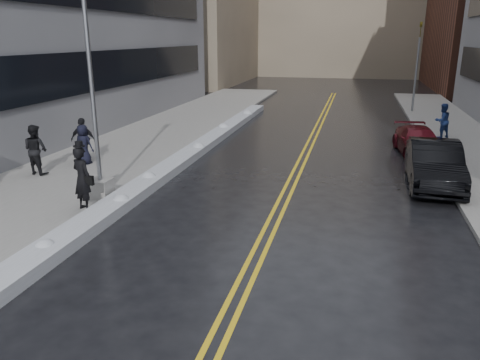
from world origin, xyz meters
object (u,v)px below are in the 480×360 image
Objects in this scene: pedestrian_b at (36,150)px; pedestrian_c at (84,144)px; pedestrian_fedora at (82,178)px; pedestrian_d at (83,140)px; lamppost at (95,125)px; car_maroon at (418,141)px; pedestrian_east at (442,121)px; traffic_signal at (417,64)px; car_black at (434,164)px; fire_hydrant at (459,151)px.

pedestrian_b is 2.00m from pedestrian_c.
pedestrian_d is (-3.07, 5.03, -0.05)m from pedestrian_fedora.
lamppost is 14.36m from car_maroon.
pedestrian_c is at bearing -164.46° from car_maroon.
pedestrian_d is at bearing -165.57° from car_maroon.
pedestrian_east is 0.42× the size of car_maroon.
pedestrian_b is (-15.55, -20.13, -2.30)m from traffic_signal.
pedestrian_east reaches higher than car_black.
fire_hydrant is at bearing -121.27° from pedestrian_fedora.
pedestrian_d reaches higher than car_black.
traffic_signal reaches higher than pedestrian_c.
pedestrian_east is at bearing -141.88° from pedestrian_c.
pedestrian_b is at bearing -159.11° from fire_hydrant.
car_black is at bearing -159.12° from pedestrian_b.
pedestrian_east is at bearing 59.78° from car_maroon.
pedestrian_d is (-0.15, 0.25, 0.11)m from pedestrian_c.
pedestrian_b reaches higher than pedestrian_d.
pedestrian_d is 0.44× the size of car_maroon.
car_maroon is (0.00, 4.87, -0.19)m from car_black.
pedestrian_d is at bearing -52.26° from pedestrian_c.
lamppost reaches higher than car_maroon.
fire_hydrant is at bearing -47.23° from car_maroon.
fire_hydrant is 0.45× the size of pedestrian_c.
car_maroon is (-1.00, -12.73, -2.79)m from traffic_signal.
car_black is at bearing -130.71° from pedestrian_fedora.
car_black is at bearing 22.19° from lamppost.
pedestrian_b reaches higher than car_black.
pedestrian_c is (-14.62, -18.36, -2.44)m from traffic_signal.
pedestrian_b is at bearing 2.85° from pedestrian_east.
pedestrian_fedora is at bearing -150.87° from car_black.
car_black is (13.77, 0.52, -0.27)m from pedestrian_d.
pedestrian_fedora is 5.90m from pedestrian_d.
pedestrian_east is (15.13, 9.15, 0.07)m from pedestrian_c.
car_black is at bearing 178.32° from pedestrian_d.
lamppost is at bearing -146.96° from fire_hydrant.
pedestrian_east reaches higher than fire_hydrant.
fire_hydrant is (12.30, 8.00, -1.98)m from lamppost.
traffic_signal reaches higher than pedestrian_east.
pedestrian_d is at bearing -1.13° from pedestrian_east.
pedestrian_east is 3.84m from car_maroon.
fire_hydrant is 0.17× the size of car_maroon.
lamppost is at bearing -118.21° from traffic_signal.
pedestrian_d is at bearing -36.72° from pedestrian_fedora.
car_black is (14.55, 2.53, -0.30)m from pedestrian_b.
pedestrian_b reaches higher than pedestrian_c.
traffic_signal reaches higher than pedestrian_b.
lamppost is at bearing 164.49° from pedestrian_b.
car_maroon is (14.55, 7.40, -0.49)m from pedestrian_b.
pedestrian_east is at bearing -134.80° from pedestrian_b.
traffic_signal reaches higher than car_black.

